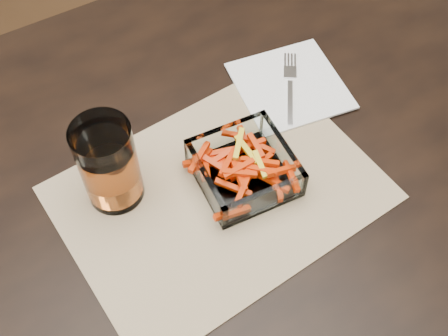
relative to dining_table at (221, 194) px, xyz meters
The scene contains 6 objects.
dining_table is the anchor object (origin of this frame).
placemat 0.10m from the dining_table, 122.80° to the right, with size 0.45×0.33×0.00m, color tan.
glass_bowl 0.12m from the dining_table, 69.19° to the right, with size 0.14×0.14×0.05m.
tumbler 0.23m from the dining_table, 167.99° to the left, with size 0.08×0.08×0.14m.
napkin 0.22m from the dining_table, 23.15° to the left, with size 0.17×0.17×0.00m, color white.
fork 0.22m from the dining_table, 22.78° to the left, with size 0.10×0.14×0.00m.
Camera 1 is at (-0.24, -0.42, 1.46)m, focal length 45.00 mm.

